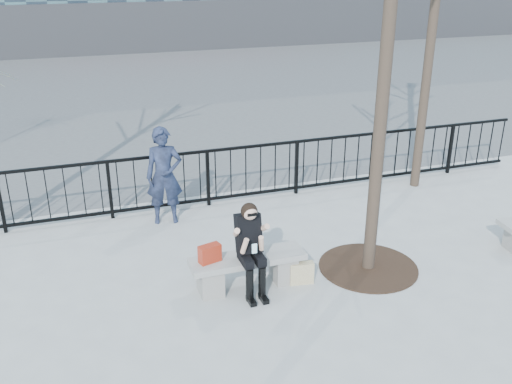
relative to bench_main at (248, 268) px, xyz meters
name	(u,v)px	position (x,y,z in m)	size (l,w,h in m)	color
ground	(248,286)	(0.00, 0.00, -0.30)	(120.00, 120.00, 0.00)	gray
street_surface	(123,83)	(0.00, 15.00, -0.30)	(60.00, 23.00, 0.01)	#474747
railing	(197,179)	(0.00, 3.00, 0.25)	(14.00, 0.06, 1.10)	black
tree_grate	(368,267)	(1.90, -0.10, -0.29)	(1.50, 1.50, 0.02)	black
bench_main	(248,268)	(0.00, 0.00, 0.00)	(1.65, 0.46, 0.49)	gray
seated_woman	(251,250)	(0.00, -0.16, 0.37)	(0.50, 0.64, 1.34)	black
handbag	(210,253)	(-0.54, 0.02, 0.31)	(0.31, 0.14, 0.25)	#9D2613
shopping_bag	(301,273)	(0.76, -0.17, -0.14)	(0.35, 0.13, 0.33)	beige
standing_man	(164,176)	(-0.69, 2.54, 0.57)	(0.63, 0.42, 1.73)	black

